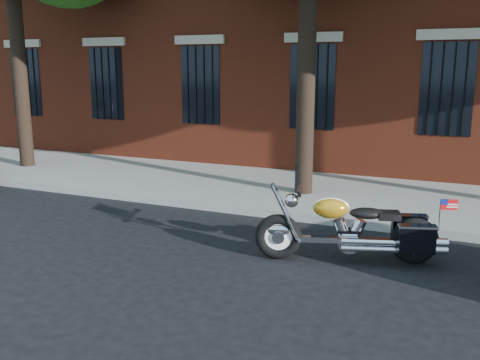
% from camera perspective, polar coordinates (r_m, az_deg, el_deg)
% --- Properties ---
extents(ground, '(120.00, 120.00, 0.00)m').
position_cam_1_polar(ground, '(8.68, -2.18, -6.03)').
color(ground, black).
rests_on(ground, ground).
extents(curb, '(40.00, 0.16, 0.15)m').
position_cam_1_polar(curb, '(9.87, 1.34, -3.34)').
color(curb, gray).
rests_on(curb, ground).
extents(sidewalk, '(40.00, 3.60, 0.15)m').
position_cam_1_polar(sidewalk, '(11.57, 4.91, -1.06)').
color(sidewalk, gray).
rests_on(sidewalk, ground).
extents(motorcycle, '(2.64, 1.25, 1.34)m').
position_cam_1_polar(motorcycle, '(7.62, 12.24, -5.35)').
color(motorcycle, black).
rests_on(motorcycle, ground).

